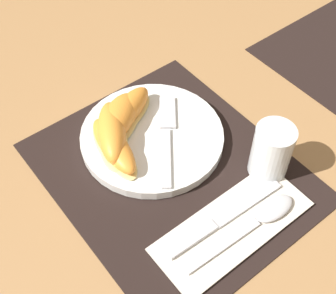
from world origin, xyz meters
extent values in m
plane|color=#A37547|center=(0.00, 0.00, 0.00)|extent=(3.00, 3.00, 0.00)
cube|color=black|center=(0.00, 0.00, 0.00)|extent=(0.41, 0.34, 0.00)
cylinder|color=white|center=(-0.07, 0.01, 0.01)|extent=(0.23, 0.23, 0.02)
cylinder|color=silver|center=(0.09, 0.12, 0.05)|extent=(0.06, 0.06, 0.09)
cylinder|color=orange|center=(0.09, 0.12, 0.02)|extent=(0.05, 0.05, 0.02)
cube|color=silver|center=(0.13, 0.01, 0.01)|extent=(0.10, 0.24, 0.00)
cube|color=silver|center=(0.11, -0.05, 0.01)|extent=(0.02, 0.08, 0.01)
cube|color=silver|center=(0.12, 0.05, 0.01)|extent=(0.02, 0.12, 0.01)
cube|color=silver|center=(0.15, -0.03, 0.01)|extent=(0.02, 0.13, 0.01)
ellipsoid|color=silver|center=(0.15, 0.07, 0.01)|extent=(0.04, 0.07, 0.01)
cube|color=silver|center=(-0.01, 0.00, 0.02)|extent=(0.10, 0.08, 0.00)
cube|color=silver|center=(-0.09, 0.06, 0.02)|extent=(0.07, 0.06, 0.00)
ellipsoid|color=#F4DB84|center=(-0.12, 0.00, 0.02)|extent=(0.09, 0.13, 0.01)
ellipsoid|color=orange|center=(-0.12, 0.00, 0.04)|extent=(0.08, 0.13, 0.04)
ellipsoid|color=#F4DB84|center=(-0.11, -0.02, 0.02)|extent=(0.11, 0.13, 0.01)
ellipsoid|color=orange|center=(-0.11, -0.02, 0.04)|extent=(0.10, 0.12, 0.04)
ellipsoid|color=#F4DB84|center=(-0.09, -0.04, 0.02)|extent=(0.14, 0.11, 0.01)
ellipsoid|color=orange|center=(-0.09, -0.04, 0.04)|extent=(0.13, 0.10, 0.04)
ellipsoid|color=#F4DB84|center=(-0.07, -0.06, 0.02)|extent=(0.13, 0.06, 0.01)
ellipsoid|color=orange|center=(-0.07, -0.06, 0.04)|extent=(0.13, 0.06, 0.03)
camera|label=1|loc=(0.34, -0.27, 0.59)|focal=50.00mm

